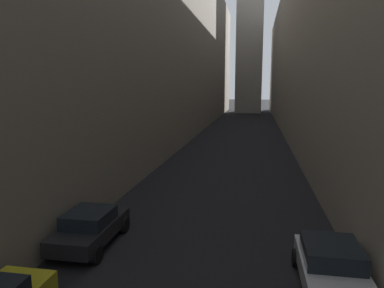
% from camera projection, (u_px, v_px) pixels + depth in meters
% --- Properties ---
extents(ground_plane, '(264.00, 264.00, 0.00)m').
position_uv_depth(ground_plane, '(239.00, 138.00, 43.29)').
color(ground_plane, black).
extents(building_block_left, '(10.69, 108.00, 24.96)m').
position_uv_depth(building_block_left, '(156.00, 37.00, 45.12)').
color(building_block_left, '#756B5B').
rests_on(building_block_left, ground).
extents(building_block_right, '(13.27, 108.00, 20.97)m').
position_uv_depth(building_block_right, '(346.00, 50.00, 41.42)').
color(building_block_right, gray).
rests_on(building_block_right, ground).
extents(parked_car_left_third, '(2.00, 4.06, 1.45)m').
position_uv_depth(parked_car_left_third, '(90.00, 227.00, 14.10)').
color(parked_car_left_third, black).
rests_on(parked_car_left_third, ground).
extents(parked_car_right_third, '(2.07, 3.95, 1.45)m').
position_uv_depth(parked_car_right_third, '(331.00, 266.00, 11.03)').
color(parked_car_right_third, '#B7B7BC').
rests_on(parked_car_right_third, ground).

